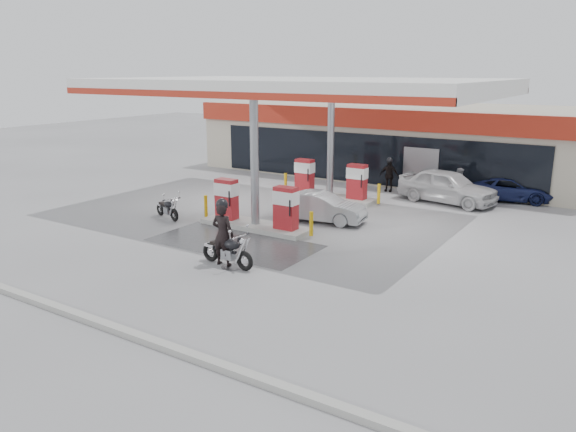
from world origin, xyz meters
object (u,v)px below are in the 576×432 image
(pump_island_far, at_px, (330,184))
(biker_main, at_px, (223,234))
(parked_motorcycle, at_px, (168,209))
(sedan_white, at_px, (447,186))
(pump_island_near, at_px, (255,210))
(attendant, at_px, (460,185))
(parked_car_right, at_px, (510,189))
(parked_car_left, at_px, (256,156))
(biker_walking, at_px, (389,175))
(main_motorcycle, at_px, (228,252))
(hatchback_silver, at_px, (321,207))

(pump_island_far, xyz_separation_m, biker_main, (1.65, -9.99, 0.29))
(pump_island_far, bearing_deg, parked_motorcycle, -119.60)
(parked_motorcycle, xyz_separation_m, sedan_white, (8.78, 9.01, 0.37))
(pump_island_near, bearing_deg, sedan_white, 59.08)
(biker_main, bearing_deg, attendant, -113.73)
(parked_car_right, bearing_deg, parked_car_left, 71.62)
(parked_motorcycle, relative_size, biker_walking, 1.06)
(biker_main, distance_m, parked_car_left, 19.03)
(main_motorcycle, distance_m, sedan_white, 12.58)
(main_motorcycle, relative_size, parked_car_right, 0.53)
(sedan_white, bearing_deg, attendant, -23.16)
(parked_motorcycle, height_order, parked_car_right, parked_car_right)
(hatchback_silver, distance_m, biker_walking, 6.91)
(attendant, height_order, parked_car_left, attendant)
(parked_motorcycle, distance_m, biker_walking, 11.37)
(main_motorcycle, bearing_deg, biker_main, -178.84)
(main_motorcycle, xyz_separation_m, parked_car_left, (-10.51, 16.00, 0.09))
(pump_island_near, relative_size, parked_car_right, 1.31)
(pump_island_far, relative_size, parked_car_right, 1.31)
(biker_main, relative_size, hatchback_silver, 0.55)
(parked_car_right, bearing_deg, attendant, 114.63)
(pump_island_near, height_order, pump_island_far, same)
(pump_island_near, height_order, hatchback_silver, pump_island_near)
(sedan_white, xyz_separation_m, attendant, (0.39, 0.60, 0.01))
(pump_island_near, bearing_deg, biker_main, -67.50)
(parked_motorcycle, bearing_deg, pump_island_near, 30.26)
(parked_motorcycle, relative_size, hatchback_silver, 0.48)
(main_motorcycle, height_order, parked_car_left, parked_car_left)
(biker_main, distance_m, sedan_white, 12.62)
(parked_car_left, distance_m, parked_car_right, 16.01)
(biker_main, bearing_deg, hatchback_silver, -97.74)
(pump_island_far, bearing_deg, sedan_white, 24.13)
(hatchback_silver, bearing_deg, parked_car_left, 37.47)
(parked_car_right, bearing_deg, biker_main, 146.45)
(main_motorcycle, height_order, attendant, attendant)
(parked_motorcycle, height_order, biker_walking, biker_walking)
(pump_island_near, bearing_deg, pump_island_far, 90.00)
(pump_island_near, distance_m, pump_island_far, 6.00)
(biker_walking, bearing_deg, attendant, -11.90)
(pump_island_far, distance_m, hatchback_silver, 4.14)
(biker_main, bearing_deg, pump_island_far, -88.40)
(pump_island_far, distance_m, attendant, 6.00)
(pump_island_far, xyz_separation_m, hatchback_silver, (1.65, -3.80, -0.11))
(biker_walking, bearing_deg, hatchback_silver, -97.18)
(hatchback_silver, bearing_deg, parked_car_right, -43.82)
(biker_walking, bearing_deg, main_motorcycle, -96.22)
(sedan_white, height_order, parked_car_right, sedan_white)
(hatchback_silver, bearing_deg, pump_island_near, 134.20)
(biker_main, height_order, parked_car_right, biker_main)
(pump_island_far, height_order, main_motorcycle, pump_island_far)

